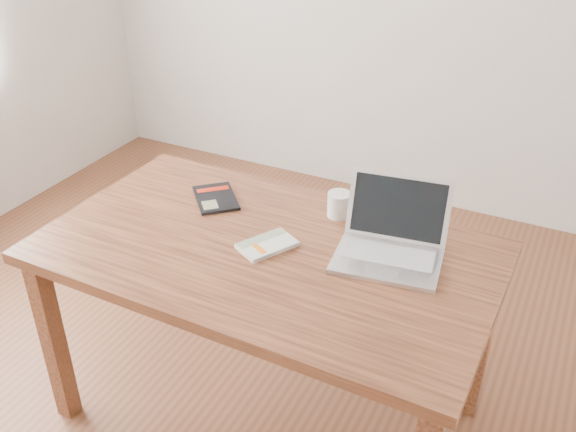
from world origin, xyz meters
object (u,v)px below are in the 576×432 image
at_px(desk, 267,270).
at_px(black_guidebook, 216,198).
at_px(white_guidebook, 267,245).
at_px(coffee_mug, 340,204).
at_px(laptop, 391,241).

relative_size(desk, black_guidebook, 5.95).
bearing_deg(white_guidebook, black_guidebook, 176.76).
distance_m(white_guidebook, coffee_mug, 0.32).
relative_size(white_guidebook, black_guidebook, 0.86).
relative_size(white_guidebook, coffee_mug, 1.80).
relative_size(laptop, coffee_mug, 3.08).
height_order(laptop, coffee_mug, laptop).
relative_size(white_guidebook, laptop, 0.59).
distance_m(laptop, coffee_mug, 0.28).
bearing_deg(white_guidebook, desk, -91.90).
bearing_deg(coffee_mug, black_guidebook, -166.43).
bearing_deg(coffee_mug, laptop, -30.43).
xyz_separation_m(white_guidebook, laptop, (0.37, 0.14, 0.04)).
bearing_deg(laptop, white_guidebook, -167.21).
xyz_separation_m(desk, white_guidebook, (0.00, 0.00, 0.10)).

